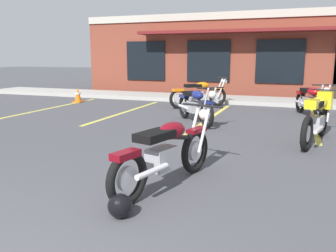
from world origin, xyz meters
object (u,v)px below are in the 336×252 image
object	(u,v)px
motorcycle_foreground_classic	(167,152)
traffic_cone	(78,95)
motorcycle_black_cruiser	(318,115)
motorcycle_red_sportbike	(195,105)
helmet_on_pavement	(120,206)
motorcycle_blue_standard	(310,100)
motorcycle_silver_naked	(199,93)

from	to	relation	value
motorcycle_foreground_classic	traffic_cone	bearing A→B (deg)	131.59
motorcycle_foreground_classic	motorcycle_black_cruiser	world-z (taller)	same
motorcycle_red_sportbike	helmet_on_pavement	distance (m)	5.43
motorcycle_red_sportbike	motorcycle_blue_standard	distance (m)	3.36
motorcycle_silver_naked	motorcycle_blue_standard	distance (m)	3.45
motorcycle_silver_naked	motorcycle_blue_standard	size ratio (longest dim) A/B	0.83
motorcycle_black_cruiser	helmet_on_pavement	bearing A→B (deg)	-115.37
motorcycle_foreground_classic	motorcycle_black_cruiser	distance (m)	3.79
motorcycle_blue_standard	traffic_cone	bearing A→B (deg)	176.50
motorcycle_silver_naked	motorcycle_foreground_classic	bearing A→B (deg)	-77.79
motorcycle_red_sportbike	motorcycle_blue_standard	xyz separation A→B (m)	(2.72, 1.96, 0.00)
motorcycle_silver_naked	helmet_on_pavement	world-z (taller)	motorcycle_silver_naked
motorcycle_foreground_classic	motorcycle_red_sportbike	size ratio (longest dim) A/B	1.18
motorcycle_foreground_classic	motorcycle_blue_standard	size ratio (longest dim) A/B	1.02
motorcycle_red_sportbike	traffic_cone	size ratio (longest dim) A/B	3.31
motorcycle_black_cruiser	motorcycle_red_sportbike	bearing A→B (deg)	158.86
motorcycle_red_sportbike	motorcycle_black_cruiser	world-z (taller)	same
motorcycle_black_cruiser	motorcycle_silver_naked	bearing A→B (deg)	132.15
helmet_on_pavement	traffic_cone	world-z (taller)	traffic_cone
motorcycle_foreground_classic	helmet_on_pavement	distance (m)	1.07
motorcycle_foreground_classic	motorcycle_silver_naked	xyz separation A→B (m)	(-1.53, 7.07, 0.00)
motorcycle_black_cruiser	motorcycle_blue_standard	distance (m)	3.04
motorcycle_foreground_classic	traffic_cone	distance (m)	9.10
motorcycle_blue_standard	motorcycle_red_sportbike	bearing A→B (deg)	-144.19
motorcycle_black_cruiser	motorcycle_blue_standard	world-z (taller)	same
motorcycle_black_cruiser	motorcycle_blue_standard	size ratio (longest dim) A/B	1.03
motorcycle_silver_naked	helmet_on_pavement	xyz separation A→B (m)	(1.39, -8.08, -0.33)
motorcycle_foreground_classic	motorcycle_blue_standard	world-z (taller)	same
motorcycle_silver_naked	helmet_on_pavement	distance (m)	8.21
motorcycle_black_cruiser	helmet_on_pavement	world-z (taller)	motorcycle_black_cruiser
motorcycle_red_sportbike	helmet_on_pavement	bearing A→B (deg)	-82.06
motorcycle_red_sportbike	motorcycle_blue_standard	world-z (taller)	same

